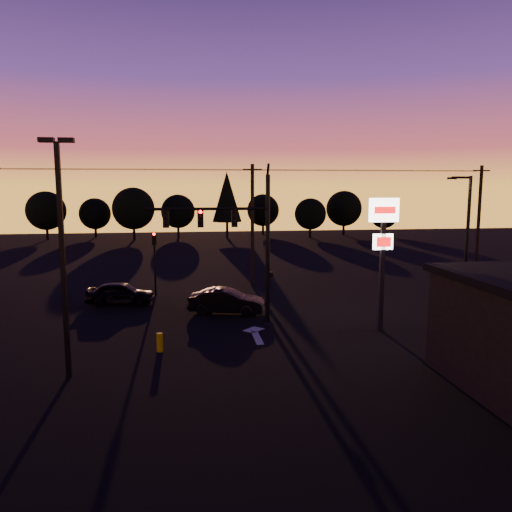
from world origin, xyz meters
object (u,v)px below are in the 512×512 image
(traffic_signal_mast, at_px, (238,232))
(streetlight, at_px, (466,236))
(parking_lot_light, at_px, (62,243))
(car_left, at_px, (121,293))
(bollard, at_px, (160,342))
(suv_parked, at_px, (489,335))
(car_mid, at_px, (226,301))
(pylon_sign, at_px, (383,235))
(secondary_signal, at_px, (155,254))

(traffic_signal_mast, distance_m, streetlight, 14.10)
(parking_lot_light, distance_m, streetlight, 23.05)
(traffic_signal_mast, xyz_separation_m, car_left, (-6.93, 5.18, -4.22))
(bollard, bearing_deg, suv_parked, -6.03)
(parking_lot_light, xyz_separation_m, streetlight, (21.41, 8.50, -0.85))
(streetlight, xyz_separation_m, car_mid, (-14.52, 0.52, -3.70))
(pylon_sign, bearing_deg, streetlight, 30.08)
(car_mid, distance_m, suv_parked, 13.97)
(car_mid, height_order, suv_parked, car_mid)
(traffic_signal_mast, height_order, car_mid, traffic_signal_mast)
(parking_lot_light, relative_size, suv_parked, 2.05)
(bollard, relative_size, car_mid, 0.19)
(pylon_sign, xyz_separation_m, car_left, (-14.03, 7.67, -4.20))
(bollard, bearing_deg, pylon_sign, 9.71)
(pylon_sign, distance_m, suv_parked, 6.73)
(car_mid, bearing_deg, streetlight, -77.42)
(parking_lot_light, distance_m, car_mid, 12.23)
(secondary_signal, xyz_separation_m, parking_lot_light, (-2.50, -14.49, 2.41))
(parking_lot_light, relative_size, bollard, 10.78)
(bollard, bearing_deg, car_left, 106.82)
(secondary_signal, bearing_deg, parking_lot_light, -99.79)
(pylon_sign, height_order, suv_parked, pylon_sign)
(secondary_signal, bearing_deg, streetlight, -17.56)
(suv_parked, bearing_deg, streetlight, 79.22)
(secondary_signal, distance_m, pylon_sign, 15.75)
(secondary_signal, distance_m, streetlight, 19.89)
(pylon_sign, relative_size, car_mid, 1.55)
(pylon_sign, relative_size, streetlight, 0.85)
(pylon_sign, bearing_deg, car_mid, 149.27)
(car_left, relative_size, suv_parked, 0.95)
(traffic_signal_mast, distance_m, secondary_signal, 9.19)
(secondary_signal, xyz_separation_m, pylon_sign, (12.00, -9.99, 2.05))
(secondary_signal, height_order, parking_lot_light, parking_lot_light)
(secondary_signal, xyz_separation_m, bollard, (0.87, -11.89, -2.44))
(car_left, height_order, car_mid, car_mid)
(traffic_signal_mast, relative_size, car_left, 2.04)
(car_left, bearing_deg, car_mid, -108.06)
(streetlight, distance_m, car_left, 21.58)
(traffic_signal_mast, relative_size, car_mid, 1.95)
(pylon_sign, distance_m, streetlight, 8.00)
(car_left, bearing_deg, bollard, -155.12)
(car_mid, bearing_deg, bollard, 165.86)
(bollard, height_order, car_left, car_left)
(traffic_signal_mast, height_order, suv_parked, traffic_signal_mast)
(streetlight, bearing_deg, traffic_signal_mast, -173.86)
(parking_lot_light, xyz_separation_m, bollard, (3.37, 2.59, -4.85))
(suv_parked, bearing_deg, pylon_sign, 149.28)
(traffic_signal_mast, relative_size, pylon_sign, 1.26)
(secondary_signal, relative_size, streetlight, 0.54)
(suv_parked, bearing_deg, car_left, 159.53)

